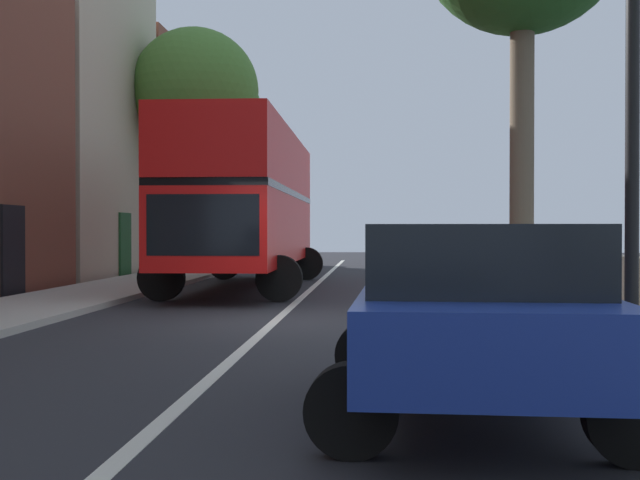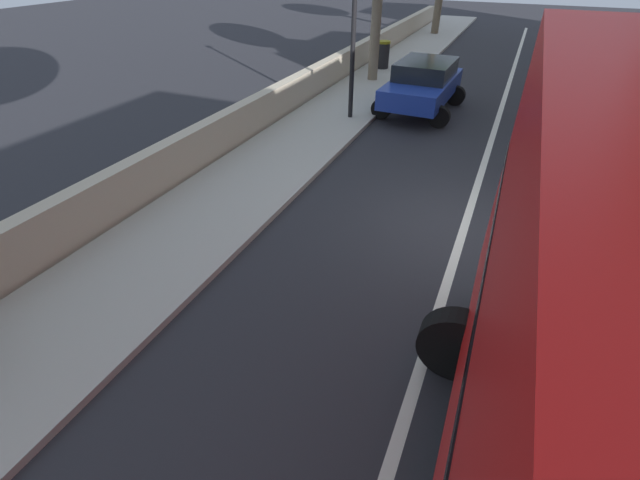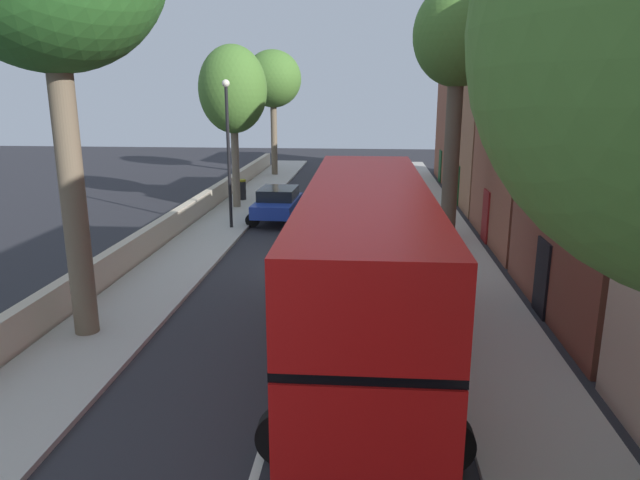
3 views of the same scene
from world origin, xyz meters
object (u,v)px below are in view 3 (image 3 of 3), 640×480
at_px(parked_car_white_left_0, 381,173).
at_px(double_decker_bus, 366,263).
at_px(litter_bin_right, 241,189).
at_px(lamppost_right, 228,143).
at_px(street_tree_right_5, 273,80).
at_px(street_tree_left_0, 458,42).
at_px(street_tree_right_1, 233,90).
at_px(parked_car_blue_right_1, 278,203).

bearing_deg(parked_car_white_left_0, double_decker_bus, 88.13).
distance_m(parked_car_white_left_0, litter_bin_right, 9.43).
height_order(lamppost_right, litter_bin_right, lamppost_right).
relative_size(double_decker_bus, lamppost_right, 1.77).
height_order(double_decker_bus, lamppost_right, lamppost_right).
height_order(parked_car_white_left_0, lamppost_right, lamppost_right).
bearing_deg(litter_bin_right, street_tree_right_5, -91.46).
height_order(street_tree_left_0, lamppost_right, street_tree_left_0).
relative_size(street_tree_left_0, street_tree_right_1, 1.22).
height_order(parked_car_white_left_0, street_tree_right_5, street_tree_right_5).
height_order(street_tree_left_0, street_tree_right_5, street_tree_left_0).
relative_size(street_tree_right_5, litter_bin_right, 7.75).
xyz_separation_m(lamppost_right, litter_bin_right, (1.00, -6.65, -3.13)).
bearing_deg(street_tree_right_1, parked_car_white_left_0, -136.28).
relative_size(street_tree_left_0, lamppost_right, 1.55).
distance_m(parked_car_white_left_0, street_tree_left_0, 15.06).
distance_m(double_decker_bus, street_tree_right_5, 30.08).
bearing_deg(double_decker_bus, street_tree_left_0, -106.26).
xyz_separation_m(street_tree_left_0, street_tree_right_5, (10.00, -17.84, -1.08)).
bearing_deg(litter_bin_right, parked_car_blue_right_1, 120.12).
bearing_deg(street_tree_right_5, lamppost_right, 92.58).
bearing_deg(street_tree_right_5, parked_car_white_left_0, 148.39).
distance_m(double_decker_bus, parked_car_white_left_0, 24.40).
bearing_deg(litter_bin_right, parked_car_white_left_0, -145.82).
xyz_separation_m(parked_car_white_left_0, street_tree_right_1, (7.60, 7.27, 5.05)).
bearing_deg(street_tree_left_0, street_tree_right_1, -30.53).
distance_m(parked_car_white_left_0, lamppost_right, 14.04).
relative_size(lamppost_right, litter_bin_right, 5.70).
bearing_deg(parked_car_white_left_0, street_tree_right_1, 43.72).
bearing_deg(parked_car_blue_right_1, lamppost_right, 45.31).
relative_size(parked_car_white_left_0, parked_car_blue_right_1, 1.05).
bearing_deg(street_tree_left_0, lamppost_right, -7.72).
xyz_separation_m(parked_car_white_left_0, street_tree_left_0, (-2.45, 13.20, 6.82)).
height_order(double_decker_bus, street_tree_right_1, street_tree_right_1).
bearing_deg(parked_car_white_left_0, street_tree_left_0, 100.53).
relative_size(double_decker_bus, parked_car_blue_right_1, 2.78).
distance_m(street_tree_right_1, street_tree_right_5, 11.93).
distance_m(street_tree_left_0, lamppost_right, 10.14).
bearing_deg(parked_car_blue_right_1, litter_bin_right, -59.88).
distance_m(parked_car_blue_right_1, street_tree_right_5, 16.06).
bearing_deg(parked_car_white_left_0, litter_bin_right, 34.18).
height_order(street_tree_right_5, lamppost_right, street_tree_right_5).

